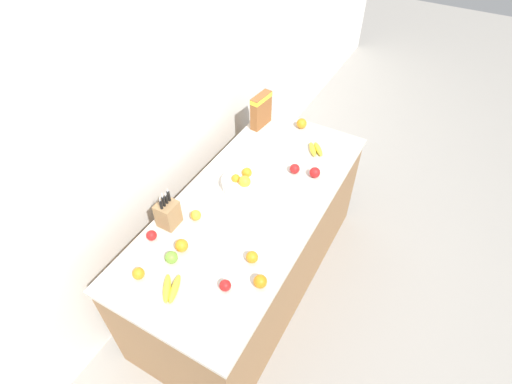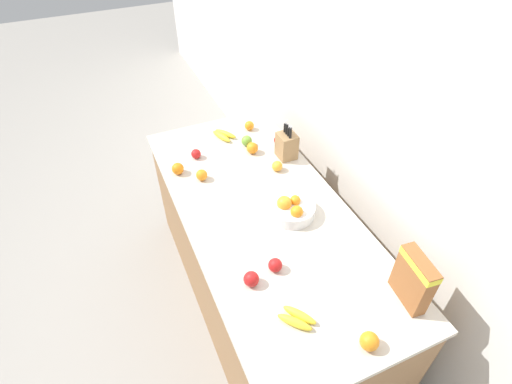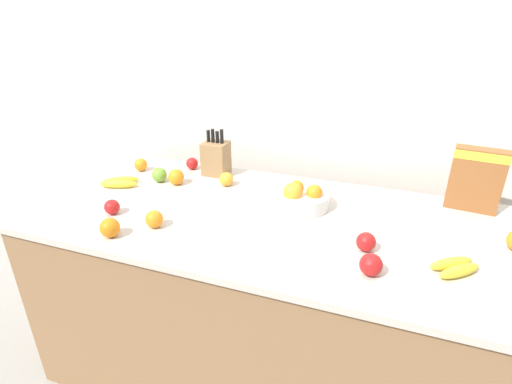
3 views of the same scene
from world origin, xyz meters
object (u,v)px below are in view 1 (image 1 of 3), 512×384
Objects in this scene: apple_by_knife_block at (152,235)px; orange_by_cereal at (138,274)px; cereal_box at (261,109)px; banana_bunch_right at (171,289)px; orange_front_right at (260,281)px; orange_mid_right at (182,246)px; orange_front_left at (196,215)px; orange_near_bowl at (252,257)px; fruit_bowl at (241,182)px; banana_bunch_left at (315,149)px; knife_block at (168,214)px; apple_near_bananas at (295,169)px; orange_mid_left at (302,123)px; apple_middle at (315,173)px; apple_front at (225,285)px; apple_rightmost at (171,257)px.

orange_by_cereal is at bearing -155.23° from apple_by_knife_block.
cereal_box reaches higher than orange_by_cereal.
cereal_box reaches higher than banana_bunch_right.
orange_front_right is (-1.32, -0.72, -0.11)m from cereal_box.
orange_by_cereal is at bearing 160.88° from orange_mid_right.
orange_front_right reaches higher than orange_front_left.
cereal_box is 1.35m from orange_near_bowl.
banana_bunch_left is at bearing -25.47° from fruit_bowl.
apple_near_bananas is (0.81, -0.48, -0.05)m from knife_block.
banana_bunch_left is 0.31m from orange_mid_left.
apple_middle is at bearing -157.96° from banana_bunch_left.
orange_front_left reaches higher than apple_by_knife_block.
orange_front_right is (0.11, -0.15, 0.01)m from apple_front.
banana_bunch_left is at bearing -13.50° from apple_rightmost.
orange_front_left is at bearing 52.16° from apple_front.
apple_middle is 1.11× the size of orange_by_cereal.
orange_mid_right is at bearing 163.15° from apple_near_bananas.
orange_mid_right is (-1.33, -0.20, -0.11)m from cereal_box.
apple_middle is (0.84, -0.62, -0.05)m from knife_block.
orange_by_cereal is (-0.40, -0.10, -0.06)m from knife_block.
cereal_box is 3.70× the size of apple_rightmost.
orange_mid_right is at bearing -123.91° from knife_block.
apple_front is at bearing -175.65° from apple_near_bananas.
orange_mid_left is (0.83, -0.07, -0.00)m from fruit_bowl.
orange_front_left is at bearing 153.21° from apple_near_bananas.
apple_middle is 1.07× the size of apple_near_bananas.
fruit_bowl is 3.68× the size of apple_near_bananas.
knife_block is at bearing 90.32° from orange_near_bowl.
knife_block is 0.17m from orange_front_left.
banana_bunch_left is 2.26× the size of orange_mid_right.
orange_front_left is at bearing -47.81° from knife_block.
cereal_box is at bearing 8.06° from apple_rightmost.
apple_near_bananas is 0.79m from orange_front_left.
orange_front_right is at bearing -174.48° from apple_middle.
apple_rightmost is at bearing -139.65° from knife_block.
apple_by_knife_block is (-1.00, 0.63, -0.01)m from apple_middle.
orange_mid_left is at bearing -61.10° from cereal_box.
orange_mid_left is at bearing 16.12° from orange_front_right.
apple_rightmost reaches higher than apple_near_bananas.
orange_near_bowl is (0.38, -0.29, 0.02)m from banana_bunch_right.
orange_front_right reaches higher than apple_rightmost.
banana_bunch_left is at bearing -94.27° from cereal_box.
apple_rightmost is (-1.33, 0.32, 0.02)m from banana_bunch_left.
orange_front_right is at bearing -99.25° from knife_block.
apple_middle is 0.84m from orange_near_bowl.
banana_bunch_left is at bearing 1.93° from apple_front.
apple_front is at bearing -58.44° from banana_bunch_right.
orange_front_right is (-0.62, -0.49, -0.01)m from fruit_bowl.
fruit_bowl is 3.64× the size of orange_near_bowl.
orange_by_cereal is (-1.24, 0.52, -0.00)m from apple_middle.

